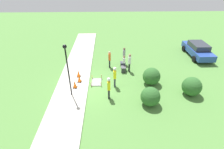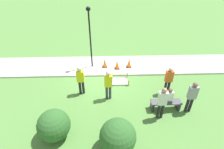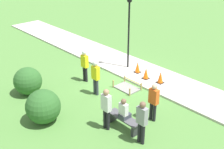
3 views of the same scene
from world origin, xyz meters
name	(u,v)px [view 3 (image 3 of 3)]	position (x,y,z in m)	size (l,w,h in m)	color
ground_plane	(123,79)	(0.00, 0.00, 0.00)	(60.00, 60.00, 0.00)	#51843D
sidewalk	(140,71)	(0.00, -1.31, 0.05)	(28.00, 2.62, 0.10)	#BCB7AD
wet_concrete_patch	(127,88)	(-0.91, 0.64, 0.04)	(1.24, 0.88, 0.40)	gray
traffic_cone_near_patch	(160,77)	(-1.75, -0.98, 0.41)	(0.34, 0.34, 0.64)	black
traffic_cone_far_patch	(146,73)	(-0.91, -0.79, 0.41)	(0.34, 0.34, 0.62)	black
traffic_cone_sidewalk_edge	(138,67)	(-0.07, -1.04, 0.41)	(0.34, 0.34, 0.63)	black
park_bench	(124,120)	(-3.13, 3.09, 0.35)	(1.52, 0.44, 0.51)	#2D2D33
person_seated_on_bench	(124,111)	(-3.19, 3.14, 0.86)	(0.36, 0.44, 0.89)	#383D47
worker_supervisor	(85,63)	(1.23, 1.67, 1.07)	(0.40, 0.26, 1.79)	black
worker_assistant	(96,74)	(-0.27, 2.17, 1.08)	(0.40, 0.26, 1.80)	#383D47
bystander_in_orange_shirt	(154,100)	(-3.57, 1.82, 0.96)	(0.40, 0.22, 1.70)	black
bystander_in_gray_shirt	(106,107)	(-2.70, 3.63, 1.02)	(0.40, 0.24, 1.79)	black
bystander_in_white_shirt	(142,120)	(-4.23, 3.27, 1.01)	(0.40, 0.23, 1.78)	black
lamppost_near	(129,23)	(0.82, -1.17, 2.73)	(0.28, 0.28, 4.03)	black
shrub_rounded_near	(28,81)	(2.03, 4.55, 0.69)	(1.37, 1.37, 1.37)	#2D6028
shrub_rounded_mid	(43,107)	(-0.58, 5.22, 0.72)	(1.45, 1.45, 1.45)	#2D6028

